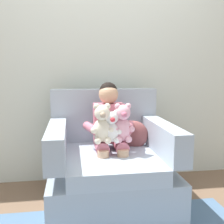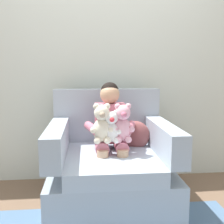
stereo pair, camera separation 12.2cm
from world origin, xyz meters
The scene contains 8 objects.
ground_plane centered at (0.00, 0.00, 0.00)m, with size 8.00×8.00×0.00m, color brown.
back_wall centered at (0.00, 0.69, 1.30)m, with size 6.00×0.10×2.60m, color silver.
armchair centered at (0.00, 0.04, 0.32)m, with size 1.01×0.98×0.97m.
seated_child centered at (0.01, 0.08, 0.68)m, with size 0.45×0.39×0.82m.
plush_pink centered at (0.09, -0.06, 0.72)m, with size 0.19×0.15×0.31m.
plush_white centered at (0.00, -0.08, 0.70)m, with size 0.16×0.13×0.26m.
plush_cream centered at (-0.08, -0.07, 0.72)m, with size 0.19×0.15×0.32m.
throw_pillow centered at (0.24, 0.18, 0.57)m, with size 0.26×0.12×0.26m, color #8C4C4C.
Camera 2 is at (-0.19, -2.17, 1.14)m, focal length 43.25 mm.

